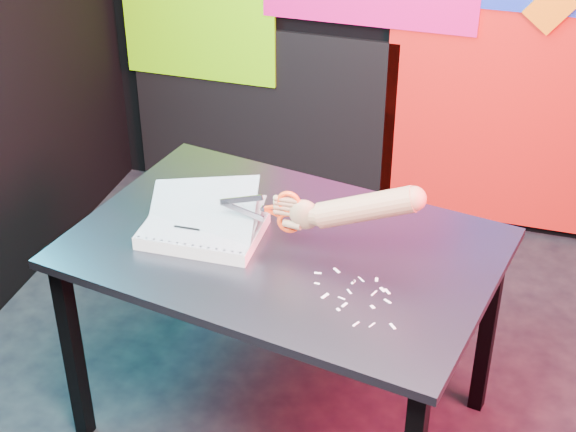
% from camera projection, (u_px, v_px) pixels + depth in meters
% --- Properties ---
extents(room, '(3.01, 3.01, 2.71)m').
position_uv_depth(room, '(348.00, 71.00, 2.40)').
color(room, black).
rests_on(room, ground).
extents(backdrop, '(2.88, 0.05, 2.08)m').
position_uv_depth(backdrop, '(439.00, 30.00, 3.78)').
color(backdrop, red).
rests_on(backdrop, ground).
extents(work_table, '(1.44, 1.09, 0.75)m').
position_uv_depth(work_table, '(284.00, 265.00, 2.80)').
color(work_table, black).
rests_on(work_table, ground).
extents(printout_stack, '(0.39, 0.28, 0.19)m').
position_uv_depth(printout_stack, '(203.00, 229.00, 2.79)').
color(printout_stack, silver).
rests_on(printout_stack, work_table).
extents(scissors, '(0.26, 0.02, 0.15)m').
position_uv_depth(scissors, '(283.00, 211.00, 2.66)').
color(scissors, '#9FA1A8').
rests_on(scissors, printout_stack).
extents(hand_forearm, '(0.44, 0.09, 0.20)m').
position_uv_depth(hand_forearm, '(355.00, 208.00, 2.58)').
color(hand_forearm, '#A67046').
rests_on(hand_forearm, work_table).
extents(paper_clippings, '(0.29, 0.26, 0.00)m').
position_uv_depth(paper_clippings, '(357.00, 295.00, 2.54)').
color(paper_clippings, white).
rests_on(paper_clippings, work_table).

